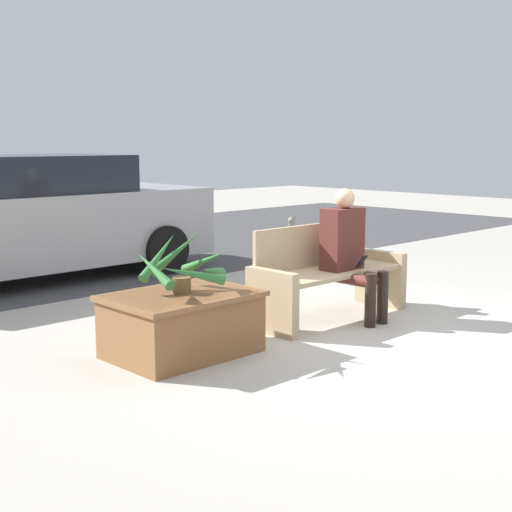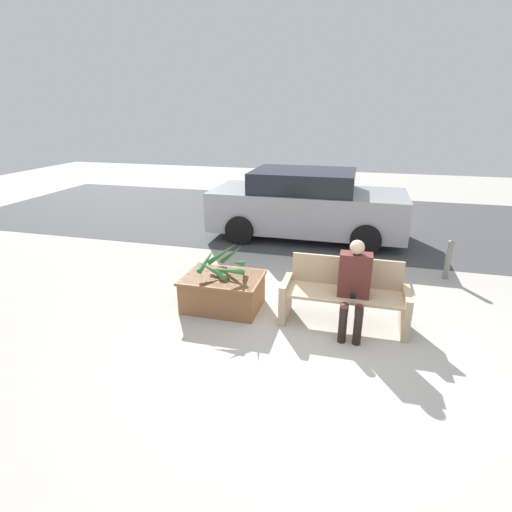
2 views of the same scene
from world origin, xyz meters
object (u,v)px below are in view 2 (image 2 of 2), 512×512
Objects in this scene: bollard_post at (448,259)px; potted_plant at (223,263)px; planter_box at (223,291)px; parked_car at (306,205)px; person_seated at (354,283)px; bench at (344,295)px.

potted_plant is at bearing -149.43° from bollard_post.
planter_box is 0.44m from potted_plant.
bollard_post is (3.35, 1.98, -0.34)m from potted_plant.
parked_car is at bearing 80.10° from potted_plant.
potted_plant is at bearing 174.39° from person_seated.
person_seated reaches higher than bollard_post.
parked_car is (0.66, 3.78, 0.04)m from potted_plant.
potted_plant is (0.01, -0.00, 0.44)m from planter_box.
person_seated is 1.89m from planter_box.
planter_box is 1.58× the size of potted_plant.
person_seated is at bearing -5.61° from potted_plant.
planter_box is at bearing 174.30° from person_seated.
parked_car reaches higher than potted_plant.
parked_car is (0.67, 3.77, 0.48)m from planter_box.
planter_box is at bearing -149.58° from bollard_post.
bench is 1.73m from planter_box.
bench reaches higher than bollard_post.
planter_box is 1.62× the size of bollard_post.
planter_box is at bearing 179.99° from bench.
parked_car is 6.07× the size of bollard_post.
parked_car is at bearing 146.17° from bollard_post.
bench is at bearing -74.40° from parked_car.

